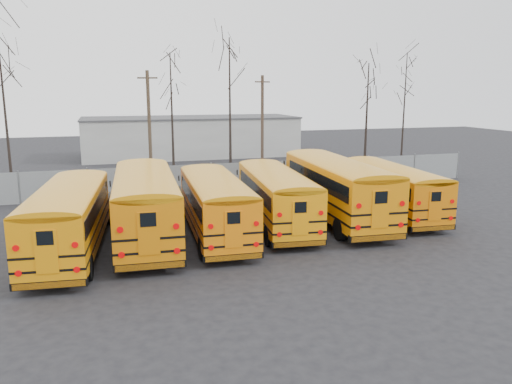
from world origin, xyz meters
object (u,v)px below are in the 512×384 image
object	(u,v)px
bus_e	(335,184)
utility_pole_right	(262,123)
bus_b	(145,199)
bus_f	(391,185)
bus_c	(215,200)
bus_a	(69,213)
utility_pole_left	(149,125)
bus_d	(275,193)

from	to	relation	value
bus_e	utility_pole_right	xyz separation A→B (m)	(1.00, 16.10, 2.20)
bus_b	bus_f	xyz separation A→B (m)	(13.56, 0.86, -0.25)
bus_b	bus_f	world-z (taller)	bus_b
bus_e	utility_pole_right	world-z (taller)	utility_pole_right
bus_f	bus_c	bearing A→B (deg)	-168.81
bus_b	bus_e	xyz separation A→B (m)	(10.11, 0.83, 0.04)
bus_a	utility_pole_left	xyz separation A→B (m)	(4.92, 16.55, 2.51)
utility_pole_left	bus_c	bearing A→B (deg)	-71.30
utility_pole_left	utility_pole_right	world-z (taller)	utility_pole_left
bus_e	bus_c	bearing A→B (deg)	-166.49
utility_pole_left	utility_pole_right	distance (m)	9.57
utility_pole_left	utility_pole_right	xyz separation A→B (m)	(9.44, 1.56, -0.12)
bus_d	utility_pole_left	size ratio (longest dim) A/B	1.29
bus_b	bus_d	xyz separation A→B (m)	(6.60, 0.54, -0.19)
bus_d	utility_pole_right	world-z (taller)	utility_pole_right
bus_a	bus_b	xyz separation A→B (m)	(3.25, 1.17, 0.15)
utility_pole_right	bus_f	bearing A→B (deg)	-98.65
bus_c	utility_pole_right	size ratio (longest dim) A/B	1.31
bus_a	bus_d	size ratio (longest dim) A/B	1.02
bus_f	utility_pole_right	distance (m)	16.45
bus_f	utility_pole_left	xyz separation A→B (m)	(-11.89, 14.52, 2.62)
bus_f	utility_pole_right	bearing A→B (deg)	103.32
bus_a	bus_d	bearing A→B (deg)	15.54
bus_b	bus_c	distance (m)	3.25
bus_d	bus_a	bearing A→B (deg)	-164.22
bus_b	bus_c	size ratio (longest dim) A/B	1.11
bus_a	bus_e	size ratio (longest dim) A/B	0.91
bus_e	bus_f	size ratio (longest dim) A/B	1.18
utility_pole_left	bus_d	bearing A→B (deg)	-58.60
bus_a	utility_pole_left	bearing A→B (deg)	79.08
utility_pole_left	bus_b	bearing A→B (deg)	-83.18
bus_b	bus_d	bearing A→B (deg)	7.95
bus_b	utility_pole_left	xyz separation A→B (m)	(1.67, 15.37, 2.36)
bus_f	bus_b	bearing A→B (deg)	-171.72
bus_c	bus_d	distance (m)	3.48
bus_a	bus_d	world-z (taller)	bus_a
bus_a	utility_pole_right	world-z (taller)	utility_pole_right
bus_c	utility_pole_right	bearing A→B (deg)	68.55
bus_b	utility_pole_left	distance (m)	15.64
bus_b	utility_pole_right	size ratio (longest dim) A/B	1.46
bus_d	utility_pole_right	xyz separation A→B (m)	(4.51, 16.38, 2.43)
bus_c	bus_d	bearing A→B (deg)	17.56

